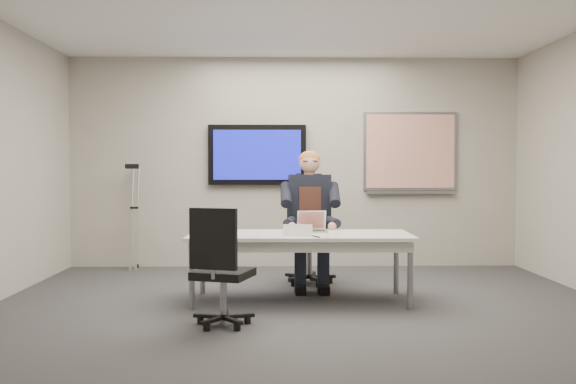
{
  "coord_description": "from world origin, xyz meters",
  "views": [
    {
      "loc": [
        -0.27,
        -5.6,
        1.3
      ],
      "look_at": [
        -0.13,
        0.86,
        1.08
      ],
      "focal_mm": 40.0,
      "sensor_mm": 36.0,
      "label": 1
    }
  ],
  "objects_px": {
    "conference_table": "(300,241)",
    "office_chair_near": "(221,290)",
    "laptop": "(312,226)",
    "office_chair_far": "(309,252)",
    "seated_person": "(310,232)"
  },
  "relations": [
    {
      "from": "office_chair_far",
      "to": "office_chair_near",
      "type": "relative_size",
      "value": 1.14
    },
    {
      "from": "conference_table",
      "to": "office_chair_near",
      "type": "relative_size",
      "value": 2.21
    },
    {
      "from": "office_chair_near",
      "to": "office_chair_far",
      "type": "bearing_deg",
      "value": -94.54
    },
    {
      "from": "conference_table",
      "to": "office_chair_far",
      "type": "relative_size",
      "value": 1.93
    },
    {
      "from": "conference_table",
      "to": "office_chair_far",
      "type": "xyz_separation_m",
      "value": [
        0.14,
        1.01,
        -0.24
      ]
    },
    {
      "from": "laptop",
      "to": "seated_person",
      "type": "bearing_deg",
      "value": 85.67
    },
    {
      "from": "office_chair_near",
      "to": "laptop",
      "type": "height_order",
      "value": "office_chair_near"
    },
    {
      "from": "conference_table",
      "to": "office_chair_far",
      "type": "distance_m",
      "value": 1.05
    },
    {
      "from": "conference_table",
      "to": "laptop",
      "type": "relative_size",
      "value": 7.17
    },
    {
      "from": "conference_table",
      "to": "office_chair_near",
      "type": "bearing_deg",
      "value": -122.97
    },
    {
      "from": "office_chair_far",
      "to": "office_chair_near",
      "type": "bearing_deg",
      "value": -117.16
    },
    {
      "from": "office_chair_far",
      "to": "laptop",
      "type": "xyz_separation_m",
      "value": [
        -0.01,
        -0.82,
        0.37
      ]
    },
    {
      "from": "office_chair_near",
      "to": "laptop",
      "type": "xyz_separation_m",
      "value": [
        0.82,
        1.22,
        0.41
      ]
    },
    {
      "from": "conference_table",
      "to": "seated_person",
      "type": "xyz_separation_m",
      "value": [
        0.14,
        0.73,
        0.02
      ]
    },
    {
      "from": "office_chair_near",
      "to": "laptop",
      "type": "relative_size",
      "value": 3.25
    }
  ]
}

